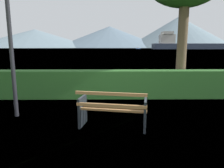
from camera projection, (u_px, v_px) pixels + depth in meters
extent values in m
plane|color=#567A38|center=(113.00, 127.00, 4.62)|extent=(1400.00, 1400.00, 0.00)
plane|color=#6B8EA3|center=(110.00, 48.00, 306.75)|extent=(620.00, 620.00, 0.00)
cube|color=#A0703F|center=(112.00, 110.00, 4.36)|extent=(1.49, 0.35, 0.04)
cube|color=#A0703F|center=(113.00, 108.00, 4.54)|extent=(1.49, 0.35, 0.04)
cube|color=#A0703F|center=(115.00, 105.00, 4.73)|extent=(1.49, 0.35, 0.04)
cube|color=#A0703F|center=(111.00, 106.00, 4.27)|extent=(1.48, 0.33, 0.06)
cube|color=#A0703F|center=(110.00, 94.00, 4.17)|extent=(1.48, 0.33, 0.06)
cube|color=#1E2328|center=(82.00, 111.00, 4.67)|extent=(0.15, 0.51, 0.68)
cube|color=#1E2328|center=(145.00, 115.00, 4.42)|extent=(0.15, 0.51, 0.68)
cube|color=#285B23|center=(112.00, 84.00, 7.26)|extent=(8.95, 0.63, 0.97)
cylinder|color=brown|center=(182.00, 45.00, 7.59)|extent=(0.36, 0.36, 3.69)
cylinder|color=black|center=(11.00, 50.00, 5.03)|extent=(0.10, 0.10, 3.41)
cube|color=#2D384C|center=(191.00, 46.00, 191.54)|extent=(72.03, 12.12, 5.16)
cube|color=beige|center=(167.00, 39.00, 189.85)|extent=(13.05, 10.36, 8.26)
cube|color=beige|center=(167.00, 33.00, 188.88)|extent=(9.18, 11.45, 2.58)
cube|color=#335693|center=(138.00, 48.00, 239.51)|extent=(6.09, 3.91, 0.89)
cube|color=beige|center=(138.00, 48.00, 239.35)|extent=(2.43, 2.02, 0.93)
cone|color=slate|center=(35.00, 39.00, 543.87)|extent=(326.87, 326.87, 48.78)
cone|color=slate|center=(110.00, 37.00, 575.35)|extent=(308.03, 308.03, 59.68)
cone|color=slate|center=(178.00, 32.00, 542.96)|extent=(278.55, 278.55, 81.50)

